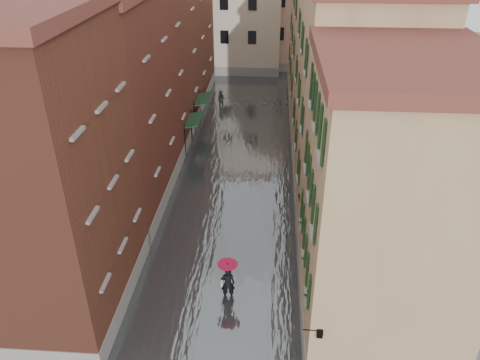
% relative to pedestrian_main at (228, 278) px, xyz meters
% --- Properties ---
extents(ground, '(120.00, 120.00, 0.00)m').
position_rel_pedestrian_main_xyz_m(ground, '(-0.59, 1.36, -1.25)').
color(ground, slate).
rests_on(ground, ground).
extents(floodwater, '(10.00, 60.00, 0.20)m').
position_rel_pedestrian_main_xyz_m(floodwater, '(-0.59, 14.36, -1.15)').
color(floodwater, '#494E51').
rests_on(floodwater, ground).
extents(building_left_near, '(6.00, 8.00, 13.00)m').
position_rel_pedestrian_main_xyz_m(building_left_near, '(-7.59, -0.64, 5.25)').
color(building_left_near, brown).
rests_on(building_left_near, ground).
extents(building_left_mid, '(6.00, 14.00, 12.50)m').
position_rel_pedestrian_main_xyz_m(building_left_mid, '(-7.59, 10.36, 5.00)').
color(building_left_mid, '#57211B').
rests_on(building_left_mid, ground).
extents(building_left_far, '(6.00, 16.00, 14.00)m').
position_rel_pedestrian_main_xyz_m(building_left_far, '(-7.59, 25.36, 5.75)').
color(building_left_far, brown).
rests_on(building_left_far, ground).
extents(building_right_near, '(6.00, 8.00, 11.50)m').
position_rel_pedestrian_main_xyz_m(building_right_near, '(6.41, -0.64, 4.50)').
color(building_right_near, '#9D7351').
rests_on(building_right_near, ground).
extents(building_right_mid, '(6.00, 14.00, 13.00)m').
position_rel_pedestrian_main_xyz_m(building_right_mid, '(6.41, 10.36, 5.25)').
color(building_right_mid, tan).
rests_on(building_right_mid, ground).
extents(building_right_far, '(6.00, 16.00, 11.50)m').
position_rel_pedestrian_main_xyz_m(building_right_far, '(6.41, 25.36, 4.50)').
color(building_right_far, '#9D7351').
rests_on(building_right_far, ground).
extents(building_end_cream, '(12.00, 9.00, 13.00)m').
position_rel_pedestrian_main_xyz_m(building_end_cream, '(-3.59, 39.36, 5.25)').
color(building_end_cream, beige).
rests_on(building_end_cream, ground).
extents(building_end_pink, '(10.00, 9.00, 12.00)m').
position_rel_pedestrian_main_xyz_m(building_end_pink, '(5.41, 41.36, 4.75)').
color(building_end_pink, tan).
rests_on(building_end_pink, ground).
extents(awning_near, '(1.09, 2.98, 2.80)m').
position_rel_pedestrian_main_xyz_m(awning_near, '(-4.08, 16.01, 1.21)').
color(awning_near, '#16331F').
rests_on(awning_near, ground).
extents(awning_far, '(1.09, 3.10, 2.80)m').
position_rel_pedestrian_main_xyz_m(awning_far, '(-4.08, 20.59, 1.22)').
color(awning_far, '#16331F').
rests_on(awning_far, ground).
extents(wall_lantern, '(0.71, 0.22, 0.35)m').
position_rel_pedestrian_main_xyz_m(wall_lantern, '(3.74, -4.64, 1.75)').
color(wall_lantern, black).
rests_on(wall_lantern, ground).
extents(window_planters, '(0.59, 8.21, 0.84)m').
position_rel_pedestrian_main_xyz_m(window_planters, '(3.53, 0.52, 2.26)').
color(window_planters, brown).
rests_on(window_planters, ground).
extents(pedestrian_main, '(0.99, 0.99, 2.06)m').
position_rel_pedestrian_main_xyz_m(pedestrian_main, '(0.00, 0.00, 0.00)').
color(pedestrian_main, black).
rests_on(pedestrian_main, ground).
extents(pedestrian_far, '(0.96, 0.86, 1.64)m').
position_rel_pedestrian_main_xyz_m(pedestrian_far, '(-3.02, 25.30, -0.43)').
color(pedestrian_far, black).
rests_on(pedestrian_far, ground).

